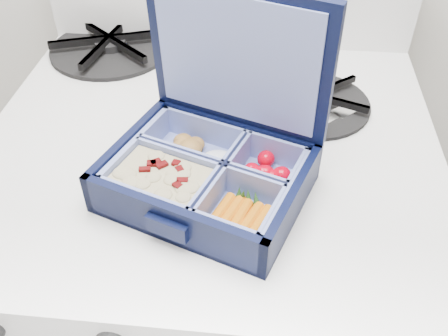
# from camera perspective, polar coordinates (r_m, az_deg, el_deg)

# --- Properties ---
(stove) EXTENTS (0.57, 0.57, 0.85)m
(stove) POSITION_cam_1_polar(r_m,az_deg,el_deg) (0.95, -1.00, -16.29)
(stove) COLOR white
(stove) RESTS_ON floor
(bento_box) EXTENTS (0.24, 0.22, 0.05)m
(bento_box) POSITION_cam_1_polar(r_m,az_deg,el_deg) (0.53, -1.99, -1.03)
(bento_box) COLOR black
(bento_box) RESTS_ON stove
(burner_grate) EXTENTS (0.21, 0.21, 0.02)m
(burner_grate) POSITION_cam_1_polar(r_m,az_deg,el_deg) (0.68, 9.92, 7.89)
(burner_grate) COLOR black
(burner_grate) RESTS_ON stove
(burner_grate_rear) EXTENTS (0.24, 0.24, 0.02)m
(burner_grate_rear) POSITION_cam_1_polar(r_m,az_deg,el_deg) (0.82, -12.86, 13.65)
(burner_grate_rear) COLOR black
(burner_grate_rear) RESTS_ON stove
(fork) EXTENTS (0.16, 0.15, 0.01)m
(fork) POSITION_cam_1_polar(r_m,az_deg,el_deg) (0.62, 8.01, 3.47)
(fork) COLOR silver
(fork) RESTS_ON stove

